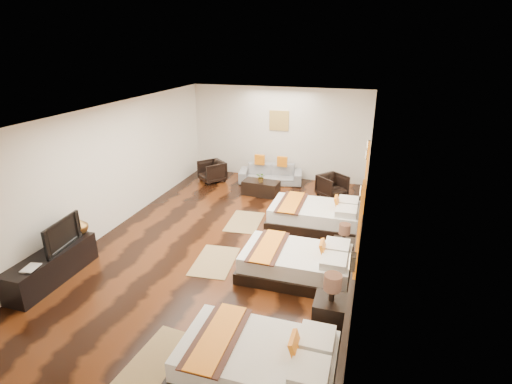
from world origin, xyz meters
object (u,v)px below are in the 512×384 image
(armchair_left, at_px, (212,171))
(tv_console, at_px, (52,266))
(tv, at_px, (58,234))
(nightstand_b, at_px, (343,249))
(figurine, at_px, (79,225))
(book, at_px, (25,268))
(bed_mid, at_px, (297,263))
(sofa, at_px, (271,174))
(table_plant, at_px, (261,177))
(armchair_right, at_px, (332,186))
(coffee_table, at_px, (261,188))
(bed_near, at_px, (259,362))
(nightstand_a, at_px, (330,311))
(bed_far, at_px, (316,215))

(armchair_left, bearing_deg, tv_console, -56.41)
(tv, bearing_deg, tv_console, 161.27)
(nightstand_b, relative_size, figurine, 2.36)
(book, xyz_separation_m, armchair_left, (0.67, 6.29, -0.24))
(bed_mid, distance_m, sofa, 5.09)
(tv, height_order, sofa, tv)
(tv, height_order, table_plant, tv)
(tv, bearing_deg, figurine, -1.14)
(sofa, bearing_deg, book, -119.75)
(bed_mid, xyz_separation_m, nightstand_b, (0.75, 0.74, 0.02))
(sofa, xyz_separation_m, armchair_right, (1.93, -0.62, 0.04))
(nightstand_b, height_order, book, nightstand_b)
(book, distance_m, armchair_left, 6.33)
(tv_console, distance_m, table_plant, 5.63)
(armchair_right, height_order, coffee_table, armchair_right)
(bed_near, bearing_deg, book, 172.91)
(nightstand_a, height_order, armchair_left, nightstand_a)
(bed_far, xyz_separation_m, nightstand_a, (0.75, -3.46, 0.06))
(book, relative_size, table_plant, 1.01)
(bed_far, distance_m, nightstand_b, 1.60)
(bed_far, xyz_separation_m, book, (-4.20, -4.10, 0.29))
(book, bearing_deg, sofa, 70.22)
(bed_far, relative_size, tv_console, 1.16)
(armchair_left, distance_m, table_plant, 1.91)
(nightstand_b, distance_m, sofa, 4.76)
(figurine, height_order, armchair_left, figurine)
(nightstand_a, relative_size, armchair_right, 1.40)
(sofa, bearing_deg, armchair_left, -176.28)
(nightstand_b, relative_size, armchair_right, 1.18)
(nightstand_a, height_order, coffee_table, nightstand_a)
(nightstand_a, distance_m, tv_console, 4.95)
(sofa, bearing_deg, coffee_table, -99.97)
(bed_far, relative_size, figurine, 6.10)
(sofa, distance_m, table_plant, 1.15)
(bed_mid, bearing_deg, bed_near, -90.00)
(bed_near, bearing_deg, coffee_table, 106.06)
(table_plant, bearing_deg, tv_console, -115.68)
(bed_mid, height_order, nightstand_a, nightstand_a)
(tv, distance_m, figurine, 0.59)
(nightstand_a, bearing_deg, tv_console, -178.68)
(nightstand_b, xyz_separation_m, tv_console, (-4.95, -2.16, -0.01))
(bed_far, bearing_deg, armchair_left, 148.20)
(tv_console, xyz_separation_m, figurine, (0.00, 0.80, 0.45))
(tv, relative_size, sofa, 0.51)
(armchair_right, xyz_separation_m, table_plant, (-1.90, -0.49, 0.23))
(bed_mid, xyz_separation_m, tv_console, (-4.20, -1.42, 0.01))
(figurine, relative_size, table_plant, 1.20)
(bed_near, distance_m, nightstand_a, 1.39)
(table_plant, bearing_deg, book, -113.53)
(tv_console, distance_m, figurine, 0.92)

